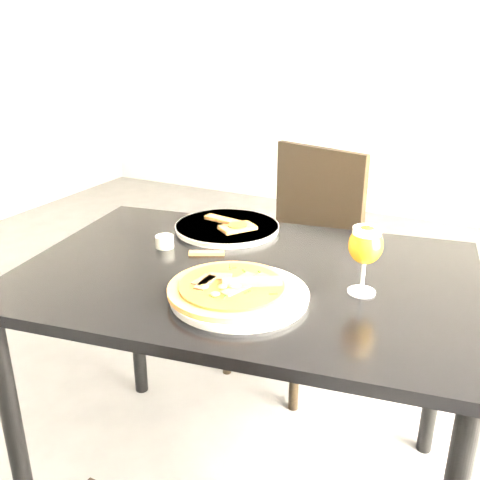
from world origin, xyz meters
The scene contains 10 objects.
ground centered at (0.00, 0.00, 0.00)m, with size 6.00×6.00×0.00m, color #505052.
dining_table centered at (0.29, 0.10, 0.66)m, with size 1.31×0.98×0.75m.
chair_far centered at (0.18, 0.79, 0.51)m, with size 0.52×0.52×0.92m.
plate_main centered at (0.34, -0.05, 0.76)m, with size 0.33×0.33×0.02m, color white.
pizza centered at (0.33, -0.06, 0.78)m, with size 0.30×0.30×0.03m.
plate_second centered at (0.10, 0.35, 0.76)m, with size 0.33×0.33×0.02m, color white.
crust_scraps centered at (0.12, 0.34, 0.77)m, with size 0.20×0.13×0.02m.
loose_crust centered at (0.14, 0.15, 0.75)m, with size 0.10×0.02×0.01m, color brown.
sauce_cup centered at (0.00, 0.14, 0.77)m, with size 0.05×0.05×0.04m.
beer_glass centered at (0.60, 0.11, 0.87)m, with size 0.08×0.08×0.17m.
Camera 1 is at (0.86, -1.07, 1.35)m, focal length 40.00 mm.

